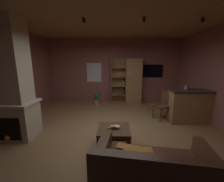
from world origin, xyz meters
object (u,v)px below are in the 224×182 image
at_px(leather_couch, 152,175).
at_px(coffee_table, 114,132).
at_px(bookshelf_cabinet, 132,82).
at_px(table_book_2, 113,126).
at_px(table_book_0, 111,128).
at_px(tissue_box, 187,88).
at_px(wall_mounted_tv, 151,71).
at_px(kitchen_bar_counter, 193,106).
at_px(table_book_1, 117,127).
at_px(potted_floor_plant, 97,98).
at_px(dining_chair, 164,104).
at_px(stone_fireplace, 11,86).

bearing_deg(leather_couch, coffee_table, 117.62).
distance_m(bookshelf_cabinet, table_book_2, 3.58).
relative_size(coffee_table, table_book_0, 5.07).
height_order(tissue_box, wall_mounted_tv, wall_mounted_tv).
xyz_separation_m(kitchen_bar_counter, table_book_2, (-2.44, -1.46, 0.00)).
xyz_separation_m(bookshelf_cabinet, table_book_1, (-0.67, -3.44, -0.48)).
relative_size(potted_floor_plant, wall_mounted_tv, 0.54).
bearing_deg(tissue_box, dining_chair, 170.90).
relative_size(dining_chair, potted_floor_plant, 1.72).
height_order(table_book_1, table_book_2, table_book_2).
xyz_separation_m(bookshelf_cabinet, table_book_0, (-0.80, -3.47, -0.51)).
relative_size(table_book_0, potted_floor_plant, 0.25).
distance_m(coffee_table, table_book_2, 0.15).
xyz_separation_m(stone_fireplace, table_book_0, (2.40, -0.44, -0.82)).
bearing_deg(coffee_table, table_book_0, -162.16).
height_order(table_book_1, wall_mounted_tv, wall_mounted_tv).
relative_size(leather_couch, table_book_2, 15.26).
xyz_separation_m(table_book_0, table_book_2, (0.05, -0.00, 0.05)).
bearing_deg(coffee_table, tissue_box, 34.44).
height_order(stone_fireplace, bookshelf_cabinet, stone_fireplace).
height_order(leather_couch, table_book_0, leather_couch).
distance_m(coffee_table, table_book_1, 0.14).
bearing_deg(leather_couch, bookshelf_cabinet, 87.95).
height_order(table_book_1, potted_floor_plant, potted_floor_plant).
bearing_deg(wall_mounted_tv, dining_chair, -91.35).
distance_m(bookshelf_cabinet, wall_mounted_tv, 1.03).
bearing_deg(table_book_1, kitchen_bar_counter, 31.00).
xyz_separation_m(table_book_1, potted_floor_plant, (-0.86, 3.14, -0.22)).
xyz_separation_m(bookshelf_cabinet, coffee_table, (-0.73, -3.45, -0.61)).
xyz_separation_m(leather_couch, coffee_table, (-0.57, 1.08, 0.08)).
xyz_separation_m(table_book_1, wall_mounted_tv, (1.57, 3.65, 0.94)).
xyz_separation_m(stone_fireplace, kitchen_bar_counter, (4.89, 1.01, -0.78)).
bearing_deg(coffee_table, wall_mounted_tv, 65.99).
bearing_deg(dining_chair, table_book_1, -133.27).
relative_size(stone_fireplace, table_book_2, 24.66).
height_order(table_book_0, table_book_1, table_book_1).
relative_size(table_book_2, dining_chair, 0.13).
relative_size(stone_fireplace, wall_mounted_tv, 2.88).
xyz_separation_m(dining_chair, potted_floor_plant, (-2.39, 1.52, -0.26)).
xyz_separation_m(kitchen_bar_counter, leather_couch, (-1.86, -2.52, -0.22)).
relative_size(kitchen_bar_counter, table_book_1, 11.83).
height_order(table_book_1, dining_chair, dining_chair).
bearing_deg(kitchen_bar_counter, dining_chair, 166.77).
relative_size(bookshelf_cabinet, table_book_1, 15.79).
distance_m(kitchen_bar_counter, table_book_0, 2.89).
xyz_separation_m(leather_couch, table_book_1, (-0.51, 1.10, 0.20)).
xyz_separation_m(leather_couch, dining_chair, (1.02, 2.71, 0.24)).
bearing_deg(table_book_2, table_book_0, 178.50).
height_order(stone_fireplace, table_book_1, stone_fireplace).
distance_m(table_book_0, dining_chair, 2.34).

